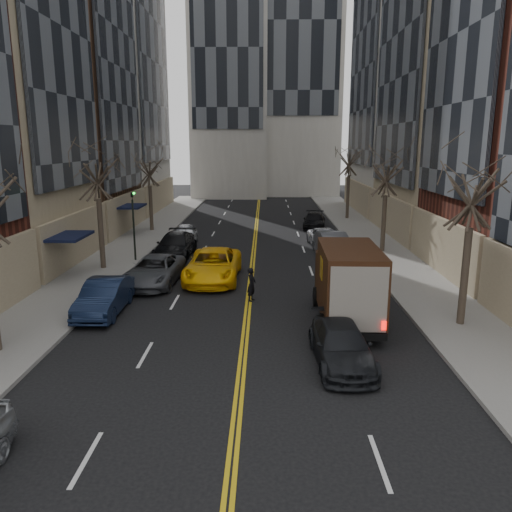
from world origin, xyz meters
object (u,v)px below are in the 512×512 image
Objects in this scene: ups_truck at (347,284)px; taxi at (213,265)px; observer_sedan at (341,345)px; pedestrian at (252,284)px.

taxi is at bearing 135.86° from ups_truck.
ups_truck is 4.29m from observer_sedan.
pedestrian is (-3.23, 6.84, 0.15)m from observer_sedan.
observer_sedan is 7.57m from pedestrian.
ups_truck is 8.96m from taxi.
ups_truck reaches higher than taxi.
ups_truck is 4.97m from pedestrian.
pedestrian is (2.20, -3.61, -0.02)m from taxi.
pedestrian is at bearing 147.20° from ups_truck.
taxi is (-6.26, 6.36, -0.82)m from ups_truck.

